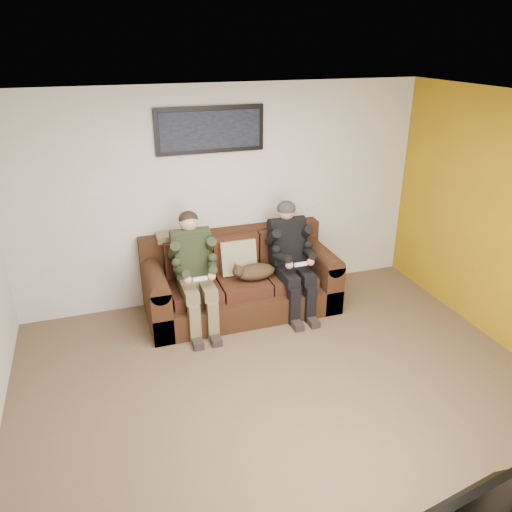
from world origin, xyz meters
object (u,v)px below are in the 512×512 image
object	(u,v)px
cat	(254,272)
framed_poster	(210,130)
person_right	(291,252)
sofa	(239,282)
person_left	(194,265)

from	to	relation	value
cat	framed_poster	size ratio (longest dim) A/B	0.53
person_right	framed_poster	xyz separation A→B (m)	(-0.78, 0.57, 1.36)
person_right	sofa	bearing A→B (deg)	162.02
sofa	framed_poster	size ratio (longest dim) A/B	1.80
framed_poster	person_right	bearing A→B (deg)	-36.38
sofa	cat	xyz separation A→B (m)	(0.12, -0.19, 0.20)
person_left	framed_poster	bearing A→B (deg)	56.60
person_left	framed_poster	size ratio (longest dim) A/B	1.04
person_left	sofa	bearing A→B (deg)	18.02
sofa	cat	world-z (taller)	sofa
person_left	framed_poster	world-z (taller)	framed_poster
cat	person_right	bearing A→B (deg)	0.53
cat	framed_poster	xyz separation A→B (m)	(-0.32, 0.58, 1.55)
person_right	framed_poster	world-z (taller)	framed_poster
person_right	cat	distance (m)	0.49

